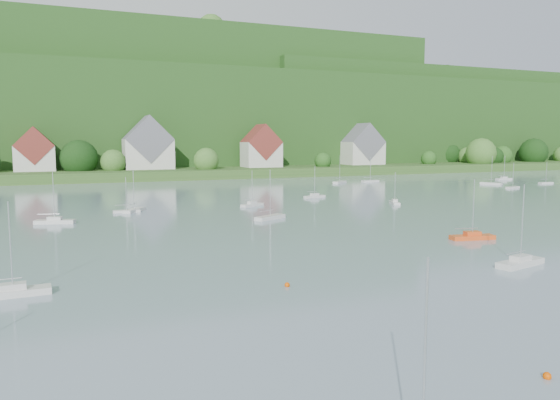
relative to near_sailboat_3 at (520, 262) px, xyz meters
name	(u,v)px	position (x,y,z in m)	size (l,w,h in m)	color
far_shore_strip	(129,172)	(-20.32, 156.82, 1.06)	(600.00, 60.00, 3.00)	#2E551F
forested_ridge	(112,118)	(-19.93, 225.39, 22.44)	(620.00, 181.22, 69.89)	#123912
village_building_1	(35,153)	(-50.32, 145.82, 8.31)	(12.00, 9.36, 14.00)	beige
village_building_2	(148,147)	(-15.32, 144.82, 9.83)	(16.00, 11.44, 18.00)	beige
village_building_3	(261,149)	(24.68, 142.82, 8.99)	(13.00, 10.40, 15.50)	beige
village_building_4	(363,148)	(69.68, 146.82, 9.15)	(15.00, 10.40, 16.50)	beige
near_sailboat_3	(520,262)	(0.00, 0.00, 0.00)	(6.38, 3.07, 8.30)	silver
near_sailboat_5	(472,236)	(5.82, 13.35, -0.02)	(5.95, 2.69, 7.75)	#D34C1A
near_sailboat_6	(13,291)	(-46.73, 7.69, -0.01)	(5.85, 1.94, 7.79)	silver
mooring_buoy_0	(547,378)	(-19.05, -20.00, -0.44)	(0.46, 0.46, 0.46)	#E04B00
mooring_buoy_3	(287,286)	(-24.85, 1.92, -0.44)	(0.48, 0.48, 0.48)	#E04B00
far_sailboat_cluster	(213,197)	(-12.21, 73.07, -0.07)	(197.78, 71.74, 8.71)	silver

